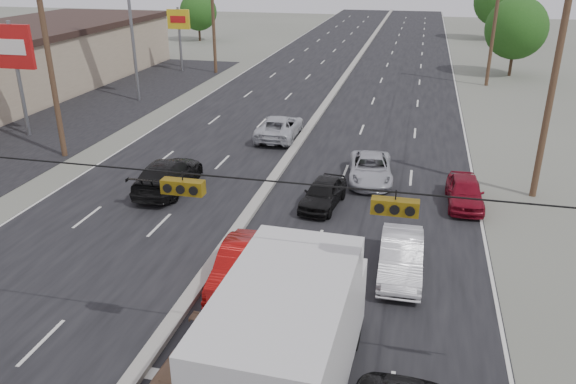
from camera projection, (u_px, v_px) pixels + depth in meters
The scene contains 22 objects.
ground at pixel (148, 360), 15.84m from camera, with size 200.00×200.00×0.00m, color #606356.
road_surface at pixel (326, 105), 42.73m from camera, with size 20.00×160.00×0.02m, color black.
center_median at pixel (326, 104), 42.69m from camera, with size 0.50×160.00×0.20m, color gray.
parking_lot at pixel (90, 108), 41.83m from camera, with size 10.00×42.00×0.02m, color black.
utility_pole_left_b at pixel (50, 65), 29.92m from camera, with size 1.60×0.30×10.00m.
utility_pole_left_c at pixel (213, 18), 52.32m from camera, with size 1.60×0.30×10.00m.
utility_pole_right_b at pixel (552, 89), 24.66m from camera, with size 1.60×0.30×10.00m.
utility_pole_right_c at pixel (494, 25), 47.06m from camera, with size 1.60×0.30×10.00m.
traffic_signals at pixel (179, 185), 13.40m from camera, with size 25.00×0.30×0.54m.
pole_sign_mid at pixel (14, 53), 33.55m from camera, with size 2.60×0.25×7.00m.
pole_sign_far at pixel (179, 25), 53.33m from camera, with size 2.20×0.25×6.00m.
tree_left_far at pixel (198, 12), 72.79m from camera, with size 4.80×4.80×6.12m.
tree_right_mid at pixel (516, 28), 51.32m from camera, with size 5.60×5.60×7.14m.
tree_right_far at pixel (499, 1), 73.27m from camera, with size 6.40×6.40×8.16m.
box_truck at pixel (291, 341), 13.48m from camera, with size 2.92×7.81×3.93m.
red_sedan at pixel (242, 265), 19.29m from camera, with size 1.50×4.30×1.42m, color #910A08.
queue_car_a at pixel (323, 193), 25.31m from camera, with size 1.49×3.70×1.26m, color black.
queue_car_b at pixel (401, 257), 19.83m from camera, with size 1.47×4.21×1.39m, color silver.
queue_car_c at pixel (370, 169), 28.16m from camera, with size 2.10×4.56×1.27m, color #AEB0B6.
queue_car_e at pixel (465, 192), 25.39m from camera, with size 1.55×3.85×1.31m, color maroon.
oncoming_near at pixel (168, 175), 27.09m from camera, with size 2.10×5.17×1.50m, color black.
oncoming_far at pixel (280, 127), 34.73m from camera, with size 2.33×5.04×1.40m, color #B5B8BD.
Camera 1 is at (6.78, -11.48, 10.57)m, focal length 35.00 mm.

